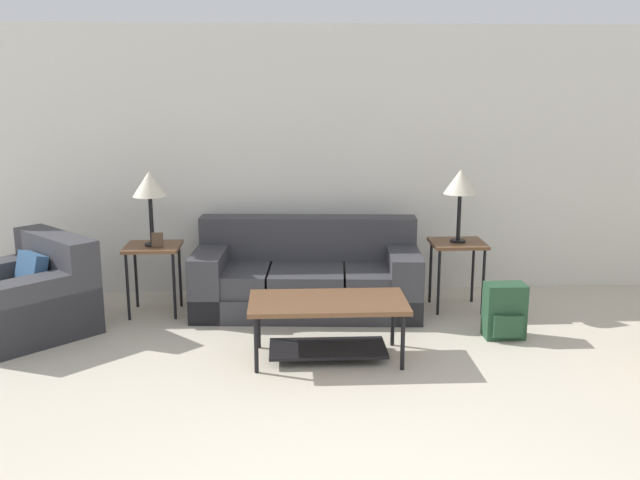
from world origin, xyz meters
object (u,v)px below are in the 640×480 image
at_px(armchair, 24,299).
at_px(side_table_left, 153,254).
at_px(couch, 307,278).
at_px(coffee_table, 328,315).
at_px(table_lamp_right, 460,183).
at_px(table_lamp_left, 149,186).
at_px(backpack, 505,312).
at_px(side_table_right, 457,250).

height_order(armchair, side_table_left, armchair).
height_order(couch, coffee_table, couch).
height_order(couch, table_lamp_right, table_lamp_right).
bearing_deg(armchair, couch, 11.83).
bearing_deg(couch, side_table_left, -177.72).
distance_m(couch, table_lamp_left, 1.64).
relative_size(side_table_left, table_lamp_left, 0.95).
bearing_deg(couch, armchair, -168.17).
relative_size(armchair, table_lamp_left, 2.13).
distance_m(table_lamp_left, backpack, 3.23).
bearing_deg(table_lamp_right, table_lamp_left, 180.00).
relative_size(armchair, table_lamp_right, 2.13).
distance_m(armchair, side_table_right, 3.81).
height_order(couch, backpack, couch).
bearing_deg(armchair, table_lamp_left, 23.91).
relative_size(armchair, coffee_table, 1.19).
bearing_deg(table_lamp_right, backpack, -74.18).
distance_m(side_table_left, backpack, 3.11).
bearing_deg(couch, table_lamp_left, -177.72).
relative_size(side_table_left, backpack, 1.39).
relative_size(coffee_table, table_lamp_left, 1.79).
xyz_separation_m(armchair, table_lamp_left, (1.01, 0.45, 0.89)).
bearing_deg(couch, coffee_table, -84.46).
height_order(coffee_table, side_table_left, side_table_left).
relative_size(side_table_right, table_lamp_right, 0.95).
height_order(armchair, table_lamp_right, table_lamp_right).
relative_size(coffee_table, backpack, 2.60).
bearing_deg(backpack, side_table_left, 165.41).
height_order(side_table_left, table_lamp_right, table_lamp_right).
bearing_deg(coffee_table, side_table_right, 42.53).
bearing_deg(table_lamp_left, armchair, -156.09).
xyz_separation_m(side_table_right, table_lamp_right, (-0.00, 0.00, 0.62)).
bearing_deg(armchair, table_lamp_right, 6.74).
height_order(table_lamp_left, table_lamp_right, same).
bearing_deg(armchair, backpack, -4.75).
bearing_deg(side_table_left, coffee_table, -37.59).
xyz_separation_m(armchair, side_table_right, (3.78, 0.45, 0.27)).
relative_size(table_lamp_left, table_lamp_right, 1.00).
xyz_separation_m(couch, side_table_left, (-1.39, -0.06, 0.26)).
distance_m(couch, coffee_table, 1.22).
distance_m(armchair, table_lamp_right, 3.91).
distance_m(coffee_table, table_lamp_right, 1.90).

